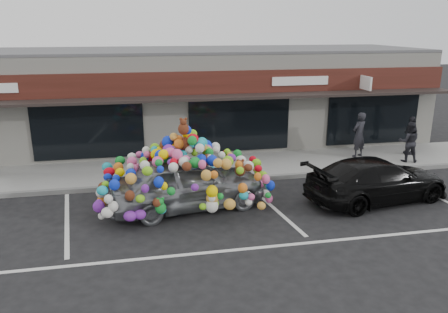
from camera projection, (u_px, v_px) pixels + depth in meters
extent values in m
plane|color=black|center=(181.00, 216.00, 12.71)|extent=(90.00, 90.00, 0.00)
cube|color=white|center=(161.00, 98.00, 20.10)|extent=(24.00, 6.00, 4.20)
cube|color=#59595B|center=(159.00, 50.00, 19.48)|extent=(24.00, 6.00, 0.12)
cube|color=#37160F|center=(165.00, 84.00, 16.90)|extent=(24.00, 0.18, 0.90)
cube|color=black|center=(166.00, 99.00, 16.56)|extent=(24.00, 1.20, 0.10)
cube|color=white|center=(365.00, 83.00, 18.00)|extent=(0.08, 0.95, 0.55)
cube|color=white|center=(300.00, 81.00, 17.80)|extent=(2.40, 0.04, 0.35)
cube|color=black|center=(88.00, 130.00, 16.89)|extent=(4.20, 0.12, 2.30)
cube|color=black|center=(239.00, 123.00, 17.99)|extent=(4.20, 0.12, 2.30)
cube|color=black|center=(373.00, 118.00, 19.09)|extent=(4.20, 0.12, 2.30)
cube|color=gray|center=(170.00, 170.00, 16.45)|extent=(26.00, 3.00, 0.15)
cube|color=slate|center=(174.00, 184.00, 15.04)|extent=(26.00, 0.18, 0.16)
cube|color=silver|center=(67.00, 222.00, 12.31)|extent=(0.73, 4.37, 0.01)
cube|color=silver|center=(271.00, 205.00, 13.41)|extent=(0.73, 4.37, 0.01)
cube|color=silver|center=(428.00, 193.00, 14.41)|extent=(0.73, 4.37, 0.01)
cube|color=silver|center=(270.00, 247.00, 10.92)|extent=(14.00, 0.12, 0.01)
imported|color=gray|center=(186.00, 183.00, 13.04)|extent=(2.69, 4.94, 1.59)
ellipsoid|color=#FF0D14|center=(185.00, 138.00, 12.64)|extent=(1.74, 2.19, 1.20)
sphere|color=#FFC800|center=(241.00, 170.00, 13.11)|extent=(0.34, 0.34, 0.34)
sphere|color=#1314F7|center=(212.00, 202.00, 12.27)|extent=(0.36, 0.36, 0.36)
sphere|color=green|center=(158.00, 180.00, 13.90)|extent=(0.30, 0.30, 0.30)
sphere|color=pink|center=(185.00, 119.00, 12.49)|extent=(0.32, 0.32, 0.32)
sphere|color=orange|center=(138.00, 174.00, 12.78)|extent=(0.30, 0.30, 0.30)
imported|color=black|center=(377.00, 180.00, 13.66)|extent=(2.66, 4.93, 1.36)
imported|color=black|center=(359.00, 135.00, 17.68)|extent=(0.79, 0.67, 1.84)
imported|color=black|center=(409.00, 142.00, 17.07)|extent=(0.94, 0.84, 1.60)
imported|color=#252328|center=(411.00, 135.00, 18.08)|extent=(0.98, 0.50, 1.61)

